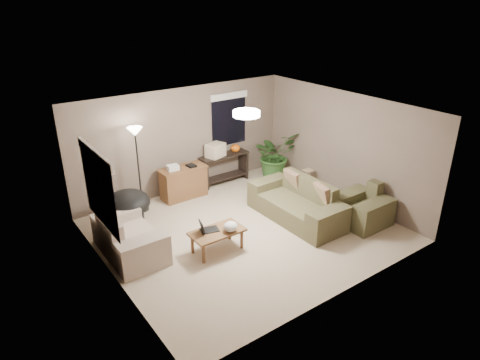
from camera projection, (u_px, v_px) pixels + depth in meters
room_shell at (246, 174)px, 8.23m from camera, size 5.50×5.50×5.50m
main_sofa at (297, 206)px, 9.09m from camera, size 0.95×2.20×0.85m
throw_pillows at (307, 188)px, 9.09m from camera, size 0.33×1.38×0.47m
loveseat at (128, 240)px, 7.83m from camera, size 0.90×1.60×0.85m
armchair at (362, 210)px, 8.93m from camera, size 0.95×1.00×0.85m
coffee_table at (217, 234)px, 7.91m from camera, size 1.00×0.55×0.42m
laptop at (206, 228)px, 7.85m from camera, size 0.41×0.31×0.24m
plastic_bag at (230, 227)px, 7.85m from camera, size 0.27×0.24×0.19m
desk at (184, 182)px, 10.01m from camera, size 1.10×0.50×0.75m
desk_papers at (177, 167)px, 9.75m from camera, size 0.68×0.28×0.12m
console_table at (224, 166)px, 10.78m from camera, size 1.30×0.40×0.75m
pumpkin at (235, 148)px, 10.81m from camera, size 0.31×0.31×0.20m
cardboard_box at (215, 150)px, 10.46m from camera, size 0.52×0.45×0.33m
papasan_chair at (128, 207)px, 8.69m from camera, size 0.91×0.91×0.80m
floor_lamp at (136, 142)px, 8.92m from camera, size 0.32×0.32×1.91m
ceiling_fixture at (246, 114)px, 7.75m from camera, size 0.50×0.50×0.10m
houseplant at (274, 160)px, 11.12m from camera, size 1.08×1.20×0.94m
cat_scratching_post at (308, 181)px, 10.51m from camera, size 0.32×0.32×0.50m
window_left at (97, 176)px, 6.78m from camera, size 0.05×1.56×1.33m
window_back at (229, 110)px, 10.55m from camera, size 1.06×0.05×1.33m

